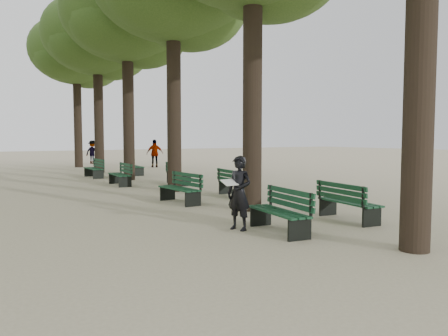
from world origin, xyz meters
TOP-DOWN VIEW (x-y plane):
  - ground at (0.00, 0.00)m, footprint 120.00×120.00m
  - tree_central_3 at (1.50, 13.00)m, footprint 6.00×6.00m
  - tree_central_4 at (1.50, 18.00)m, footprint 6.00×6.00m
  - tree_central_5 at (1.50, 23.00)m, footprint 6.00×6.00m
  - bench_left_0 at (0.37, 0.41)m, footprint 0.79×1.86m
  - bench_left_1 at (0.37, 5.21)m, footprint 0.69×1.83m
  - bench_left_2 at (0.37, 10.94)m, footprint 0.66×1.83m
  - bench_left_3 at (0.37, 15.01)m, footprint 0.60×1.81m
  - bench_right_0 at (2.63, 0.58)m, footprint 0.78×1.86m
  - bench_right_1 at (2.63, 5.54)m, footprint 0.73×1.84m
  - bench_right_2 at (2.63, 10.04)m, footprint 0.76×1.85m
  - bench_right_3 at (2.63, 15.44)m, footprint 0.67×1.83m
  - man_with_map at (-0.20, 1.07)m, footprint 0.70×0.72m
  - pedestrian_b at (3.31, 26.43)m, footprint 1.00×1.08m
  - pedestrian_c at (5.76, 20.21)m, footprint 1.14×0.68m

SIDE VIEW (x-z plane):
  - ground at x=0.00m, z-range 0.00..0.00m
  - bench_left_0 at x=0.37m, z-range -0.19..0.73m
  - bench_left_1 at x=0.37m, z-range -0.19..0.73m
  - bench_left_2 at x=0.37m, z-range -0.19..0.73m
  - bench_left_3 at x=0.37m, z-range -0.19..0.73m
  - bench_right_0 at x=2.63m, z-range -0.19..0.73m
  - bench_right_1 at x=2.63m, z-range -0.19..0.73m
  - bench_right_2 at x=2.63m, z-range -0.19..0.73m
  - bench_right_3 at x=2.63m, z-range -0.19..0.73m
  - man_with_map at x=-0.20m, z-range 0.00..1.61m
  - pedestrian_b at x=3.31m, z-range 0.00..1.74m
  - pedestrian_c at x=5.76m, z-range 0.00..1.84m
  - tree_central_3 at x=1.50m, z-range 2.68..12.63m
  - tree_central_4 at x=1.50m, z-range 2.68..12.63m
  - tree_central_5 at x=1.50m, z-range 2.68..12.63m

